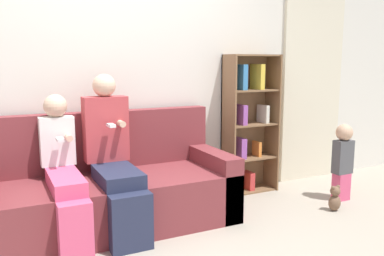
# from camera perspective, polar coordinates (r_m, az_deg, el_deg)

# --- Properties ---
(ground_plane) EXTENTS (14.00, 14.00, 0.00)m
(ground_plane) POSITION_cam_1_polar(r_m,az_deg,el_deg) (3.22, -5.60, -16.13)
(ground_plane) COLOR #9E9384
(back_wall) EXTENTS (10.00, 0.06, 2.55)m
(back_wall) POSITION_cam_1_polar(r_m,az_deg,el_deg) (3.84, -11.07, 7.55)
(back_wall) COLOR silver
(back_wall) RESTS_ON ground_plane
(curtain_panel) EXTENTS (0.84, 0.04, 2.24)m
(curtain_panel) POSITION_cam_1_polar(r_m,az_deg,el_deg) (4.97, 16.51, 5.92)
(curtain_panel) COLOR beige
(curtain_panel) RESTS_ON ground_plane
(couch) EXTENTS (2.10, 0.84, 0.94)m
(couch) POSITION_cam_1_polar(r_m,az_deg,el_deg) (3.53, -11.64, -8.87)
(couch) COLOR maroon
(couch) RESTS_ON ground_plane
(adult_seated) EXTENTS (0.37, 0.82, 1.28)m
(adult_seated) POSITION_cam_1_polar(r_m,az_deg,el_deg) (3.36, -10.99, -3.54)
(adult_seated) COLOR #232842
(adult_seated) RESTS_ON ground_plane
(child_seated) EXTENTS (0.27, 0.84, 1.12)m
(child_seated) POSITION_cam_1_polar(r_m,az_deg,el_deg) (3.27, -17.55, -5.55)
(child_seated) COLOR #DB4C75
(child_seated) RESTS_ON ground_plane
(toddler_standing) EXTENTS (0.19, 0.17, 0.77)m
(toddler_standing) POSITION_cam_1_polar(r_m,az_deg,el_deg) (4.33, 20.40, -4.06)
(toddler_standing) COLOR #DB4C75
(toddler_standing) RESTS_ON ground_plane
(bookshelf) EXTENTS (0.57, 0.28, 1.45)m
(bookshelf) POSITION_cam_1_polar(r_m,az_deg,el_deg) (4.35, 7.80, 0.59)
(bookshelf) COLOR brown
(bookshelf) RESTS_ON ground_plane
(teddy_bear) EXTENTS (0.12, 0.10, 0.24)m
(teddy_bear) POSITION_cam_1_polar(r_m,az_deg,el_deg) (4.07, 19.41, -9.36)
(teddy_bear) COLOR brown
(teddy_bear) RESTS_ON ground_plane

